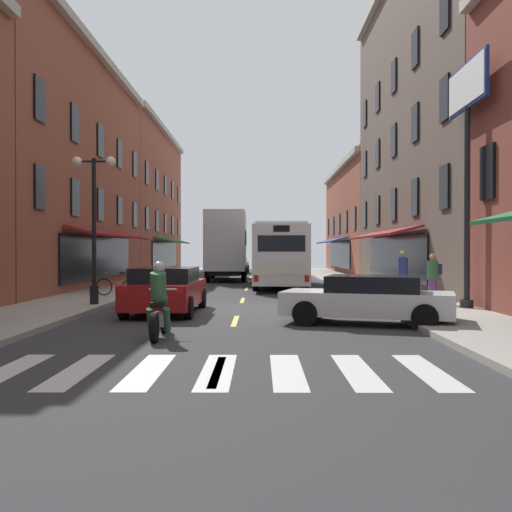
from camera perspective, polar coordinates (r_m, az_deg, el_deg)
The scene contains 16 objects.
ground_plane at distance 19.23m, azimuth -1.61°, elevation -5.28°, with size 34.80×80.00×0.10m, color #333335.
lane_centre_dashes at distance 18.98m, azimuth -1.63°, elevation -5.20°, with size 0.14×73.90×0.01m.
crosswalk_near at distance 9.34m, azimuth -3.80°, elevation -11.17°, with size 7.10×2.80×0.01m.
sidewalk_left at distance 20.30m, azimuth -18.55°, elevation -4.66°, with size 3.00×80.00×0.14m, color #A39E93.
sidewalk_right at distance 19.91m, azimuth 15.68°, elevation -4.76°, with size 3.00×80.00×0.14m, color #A39E93.
billboard_sign at distance 19.46m, azimuth 20.02°, elevation 12.52°, with size 0.40×3.17×7.54m.
transit_bus at distance 30.71m, azimuth 2.32°, elevation 0.13°, with size 2.79×11.30×3.21m.
box_truck at distance 36.90m, azimuth -2.88°, elevation 0.97°, with size 2.53×7.53×4.29m.
sedan_near at distance 48.60m, azimuth -1.85°, elevation -0.92°, with size 1.94×4.41×1.29m.
sedan_mid at distance 15.25m, azimuth 11.00°, elevation -4.16°, with size 4.62×2.93×1.25m.
sedan_far at distance 17.89m, azimuth -8.80°, elevation -3.26°, with size 2.09×4.66×1.39m.
motorcycle_rider at distance 12.85m, azimuth -9.47°, elevation -4.79°, with size 0.62×2.07×1.66m.
bicycle_near at distance 23.40m, azimuth -13.43°, elevation -2.90°, with size 1.71×0.48×0.91m.
pedestrian_near at distance 20.20m, azimuth 16.98°, elevation -2.00°, with size 0.52×0.46×1.66m.
pedestrian_mid at distance 22.70m, azimuth 14.21°, elevation -1.63°, with size 0.36×0.36×1.76m.
street_lamp_twin at distance 19.79m, azimuth -15.60°, elevation 3.22°, with size 1.42×0.32×4.84m.
Camera 1 is at (0.67, -19.12, 1.90)m, focal length 40.79 mm.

